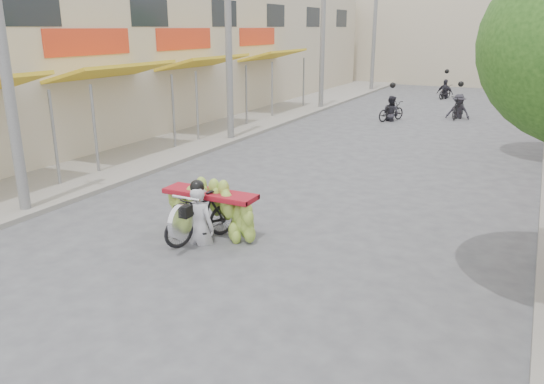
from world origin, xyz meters
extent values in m
plane|color=#505155|center=(0.00, 0.00, 0.00)|extent=(120.00, 120.00, 0.00)
cube|color=gray|center=(-7.00, 15.00, 0.06)|extent=(4.00, 60.00, 0.12)
cube|color=#BFB297|center=(-12.00, 14.00, 3.00)|extent=(8.00, 40.00, 6.00)
cylinder|color=slate|center=(-6.30, 4.80, 1.27)|extent=(0.08, 0.08, 2.55)
cube|color=gold|center=(-7.12, 8.00, 2.75)|extent=(1.77, 4.00, 0.53)
cylinder|color=slate|center=(-6.30, 6.20, 1.27)|extent=(0.08, 0.08, 2.55)
cylinder|color=slate|center=(-6.30, 9.80, 1.27)|extent=(0.08, 0.08, 2.55)
cube|color=red|center=(-8.00, 8.00, 3.60)|extent=(0.10, 3.50, 0.80)
cube|color=gold|center=(-7.12, 13.00, 2.75)|extent=(1.77, 4.00, 0.53)
cylinder|color=slate|center=(-6.30, 11.20, 1.27)|extent=(0.08, 0.08, 2.55)
cylinder|color=slate|center=(-6.30, 14.80, 1.27)|extent=(0.08, 0.08, 2.55)
cube|color=red|center=(-8.00, 13.00, 3.60)|extent=(0.10, 3.50, 0.80)
cube|color=gold|center=(-7.12, 19.00, 2.75)|extent=(1.77, 4.00, 0.53)
cylinder|color=slate|center=(-6.30, 17.20, 1.27)|extent=(0.08, 0.08, 2.55)
cylinder|color=slate|center=(-6.30, 20.80, 1.27)|extent=(0.08, 0.08, 2.55)
cube|color=red|center=(-8.00, 19.00, 3.60)|extent=(0.10, 3.50, 0.80)
cube|color=#1E2328|center=(-8.02, 6.00, 4.60)|extent=(0.08, 2.00, 1.10)
cube|color=#1E2328|center=(-8.02, 11.00, 4.60)|extent=(0.08, 2.00, 1.10)
cube|color=#1E2328|center=(-8.02, 16.00, 4.60)|extent=(0.08, 2.00, 1.10)
cube|color=#1E2328|center=(-8.02, 21.00, 4.60)|extent=(0.08, 2.00, 1.10)
cube|color=#1E2328|center=(-8.02, 26.00, 4.60)|extent=(0.08, 2.00, 1.10)
cube|color=#1E2328|center=(-8.02, 31.00, 4.60)|extent=(0.08, 2.00, 1.10)
cube|color=#BFB297|center=(0.00, 38.00, 3.50)|extent=(20.00, 6.00, 7.00)
cylinder|color=slate|center=(-5.40, 3.00, 4.00)|extent=(0.24, 0.24, 8.00)
cylinder|color=slate|center=(-5.40, 12.00, 4.00)|extent=(0.24, 0.24, 8.00)
cylinder|color=slate|center=(-5.40, 21.00, 4.00)|extent=(0.24, 0.24, 8.00)
cylinder|color=slate|center=(-5.40, 30.00, 4.00)|extent=(0.24, 0.24, 8.00)
imported|color=black|center=(-0.93, 3.43, 0.50)|extent=(1.08, 1.74, 0.99)
cylinder|color=silver|center=(-0.93, 2.78, 0.62)|extent=(0.10, 0.66, 0.66)
cube|color=black|center=(-0.93, 2.88, 0.80)|extent=(0.28, 0.22, 0.22)
cylinder|color=silver|center=(-0.93, 2.98, 1.02)|extent=(0.60, 0.05, 0.05)
cube|color=maroon|center=(-0.93, 3.78, 0.88)|extent=(1.94, 0.55, 0.10)
imported|color=silver|center=(-0.93, 3.38, 1.17)|extent=(0.62, 0.46, 1.73)
sphere|color=black|center=(-0.93, 3.35, 2.00)|extent=(0.28, 0.28, 0.28)
imported|color=black|center=(-1.24, 19.02, 0.43)|extent=(1.15, 1.64, 0.86)
imported|color=#28272F|center=(-1.24, 19.02, 1.12)|extent=(0.92, 0.76, 1.65)
sphere|color=black|center=(-1.24, 19.02, 1.58)|extent=(0.26, 0.26, 0.26)
imported|color=black|center=(1.38, 20.95, 0.56)|extent=(0.74, 1.94, 1.11)
imported|color=#28272F|center=(1.38, 20.95, 1.12)|extent=(1.11, 0.67, 1.65)
sphere|color=black|center=(1.38, 20.95, 1.58)|extent=(0.26, 0.26, 0.26)
imported|color=black|center=(-0.38, 28.06, 0.40)|extent=(0.84, 1.49, 0.79)
imported|color=#28272F|center=(-0.38, 28.06, 1.12)|extent=(1.07, 0.76, 1.65)
sphere|color=black|center=(-0.38, 28.06, 1.58)|extent=(0.26, 0.26, 0.26)
camera|label=1|loc=(4.66, -4.61, 4.03)|focal=35.00mm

